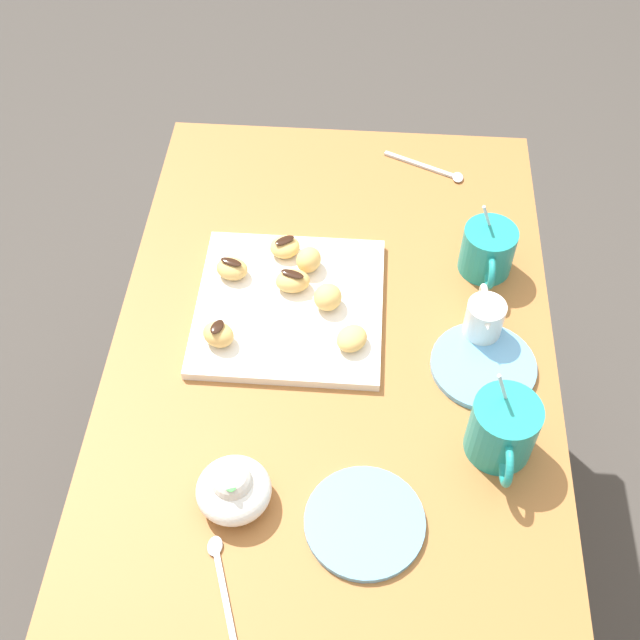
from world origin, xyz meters
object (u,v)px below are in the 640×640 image
(pastry_plate_square, at_px, (290,306))
(beignet_4, at_px, (285,247))
(beignet_0, at_px, (293,281))
(beignet_3, at_px, (232,269))
(beignet_6, at_px, (218,334))
(coffee_mug_teal_left, at_px, (488,249))
(saucer_sky_left, at_px, (365,522))
(dining_table, at_px, (332,388))
(cream_pitcher_white, at_px, (484,318))
(saucer_sky_right, at_px, (483,365))
(coffee_mug_teal_right, at_px, (503,429))
(beignet_5, at_px, (309,260))
(beignet_1, at_px, (328,297))
(beignet_2, at_px, (352,338))
(ice_cream_bowl, at_px, (233,489))

(pastry_plate_square, height_order, beignet_4, beignet_4)
(beignet_0, height_order, beignet_3, beignet_0)
(beignet_6, bearing_deg, coffee_mug_teal_left, 115.15)
(saucer_sky_left, bearing_deg, dining_table, -168.62)
(cream_pitcher_white, distance_m, saucer_sky_right, 0.07)
(coffee_mug_teal_left, bearing_deg, beignet_6, -64.85)
(saucer_sky_right, bearing_deg, coffee_mug_teal_right, 4.98)
(coffee_mug_teal_right, xyz_separation_m, beignet_5, (-0.31, -0.29, -0.02))
(beignet_4, bearing_deg, dining_table, 28.75)
(beignet_1, xyz_separation_m, beignet_5, (-0.08, -0.04, -0.00))
(pastry_plate_square, height_order, beignet_0, beignet_0)
(beignet_1, distance_m, beignet_5, 0.09)
(pastry_plate_square, relative_size, beignet_1, 6.20)
(pastry_plate_square, xyz_separation_m, coffee_mug_teal_right, (0.23, 0.32, 0.05))
(cream_pitcher_white, xyz_separation_m, saucer_sky_left, (0.33, -0.17, -0.03))
(coffee_mug_teal_right, xyz_separation_m, saucer_sky_right, (-0.14, -0.01, -0.05))
(saucer_sky_left, xyz_separation_m, beignet_5, (-0.44, -0.11, 0.03))
(dining_table, relative_size, beignet_1, 21.57)
(cream_pitcher_white, height_order, saucer_sky_right, cream_pitcher_white)
(beignet_2, xyz_separation_m, beignet_3, (-0.13, -0.20, 0.00))
(dining_table, relative_size, beignet_3, 19.64)
(beignet_2, bearing_deg, ice_cream_bowl, -28.88)
(pastry_plate_square, height_order, beignet_2, beignet_2)
(dining_table, distance_m, pastry_plate_square, 0.17)
(coffee_mug_teal_left, bearing_deg, beignet_4, -89.50)
(beignet_4, relative_size, beignet_6, 0.99)
(ice_cream_bowl, distance_m, beignet_5, 0.42)
(beignet_1, relative_size, beignet_6, 0.95)
(saucer_sky_right, xyz_separation_m, beignet_5, (-0.17, -0.28, 0.03))
(beignet_1, bearing_deg, saucer_sky_left, 11.50)
(cream_pitcher_white, bearing_deg, beignet_1, -96.60)
(coffee_mug_teal_left, height_order, beignet_4, coffee_mug_teal_left)
(saucer_sky_right, height_order, beignet_4, beignet_4)
(coffee_mug_teal_right, height_order, beignet_6, coffee_mug_teal_right)
(coffee_mug_teal_left, bearing_deg, saucer_sky_right, -3.38)
(coffee_mug_teal_right, bearing_deg, beignet_5, -136.62)
(cream_pitcher_white, distance_m, beignet_2, 0.21)
(beignet_2, bearing_deg, dining_table, -120.57)
(beignet_3, distance_m, beignet_5, 0.13)
(coffee_mug_teal_right, bearing_deg, beignet_2, -126.19)
(pastry_plate_square, relative_size, beignet_2, 5.76)
(saucer_sky_right, xyz_separation_m, beignet_4, (-0.20, -0.32, 0.03))
(ice_cream_bowl, relative_size, saucer_sky_left, 0.63)
(coffee_mug_teal_left, height_order, cream_pitcher_white, coffee_mug_teal_left)
(dining_table, relative_size, beignet_2, 20.03)
(beignet_2, distance_m, beignet_4, 0.22)
(saucer_sky_left, distance_m, beignet_3, 0.48)
(coffee_mug_teal_left, height_order, ice_cream_bowl, coffee_mug_teal_left)
(coffee_mug_teal_right, bearing_deg, pastry_plate_square, -126.13)
(coffee_mug_teal_right, bearing_deg, coffee_mug_teal_left, 180.00)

